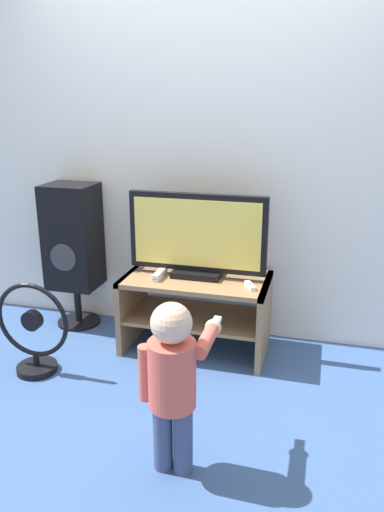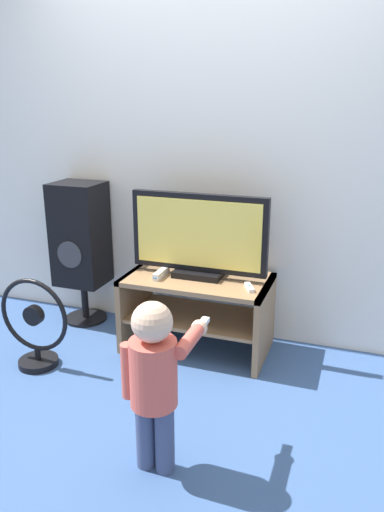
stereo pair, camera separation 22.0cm
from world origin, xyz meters
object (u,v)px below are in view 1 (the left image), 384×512
(remote_primary, at_px, (250,286))
(floor_fan, at_px, (33,333))
(game_console, at_px, (160,274))
(speaker_tower, at_px, (73,239))
(child, at_px, (173,374))
(television, at_px, (197,237))

(remote_primary, distance_m, floor_fan, 1.33)
(game_console, xyz_separation_m, floor_fan, (-0.63, -0.49, -0.26))
(speaker_tower, distance_m, floor_fan, 0.79)
(game_console, height_order, floor_fan, floor_fan)
(child, bearing_deg, floor_fan, 151.46)
(remote_primary, relative_size, floor_fan, 0.23)
(floor_fan, bearing_deg, remote_primary, 20.75)
(speaker_tower, bearing_deg, television, -6.93)
(game_console, xyz_separation_m, speaker_tower, (-0.71, 0.20, 0.12))
(television, bearing_deg, child, -80.30)
(game_console, distance_m, speaker_tower, 0.75)
(floor_fan, bearing_deg, game_console, 37.50)
(game_console, bearing_deg, remote_primary, -2.47)
(speaker_tower, xyz_separation_m, floor_fan, (0.08, -0.69, -0.39))
(child, xyz_separation_m, speaker_tower, (-1.13, 1.26, 0.17))
(remote_primary, bearing_deg, speaker_tower, 170.07)
(television, height_order, floor_fan, television)
(child, distance_m, floor_fan, 1.22)
(remote_primary, xyz_separation_m, floor_fan, (-1.22, -0.46, -0.25))
(child, bearing_deg, television, 99.70)
(game_console, xyz_separation_m, child, (0.42, -1.06, -0.04))
(television, xyz_separation_m, remote_primary, (0.36, -0.11, -0.25))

